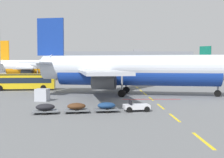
# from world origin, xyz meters

# --- Properties ---
(apron_paint_markings) EXTENTS (8.00, 94.41, 0.01)m
(apron_paint_markings) POSITION_xyz_m (18.00, 37.59, 0.00)
(apron_paint_markings) COLOR yellow
(apron_paint_markings) RESTS_ON ground
(airliner_foreground) EXTENTS (34.71, 34.06, 12.20)m
(airliner_foreground) POSITION_xyz_m (15.92, 27.07, 3.95)
(airliner_foreground) COLOR silver
(airliner_foreground) RESTS_ON ground
(airliner_mid_left) EXTENTS (34.02, 33.77, 11.92)m
(airliner_mid_left) POSITION_xyz_m (-7.13, 68.50, 3.86)
(airliner_mid_left) COLOR white
(airliner_mid_left) RESTS_ON ground
(airliner_far_center) EXTENTS (25.03, 25.17, 10.47)m
(airliner_far_center) POSITION_xyz_m (34.54, 79.74, 3.39)
(airliner_far_center) COLOR white
(airliner_far_center) RESTS_ON ground
(apron_shuttle_bus) EXTENTS (12.22, 3.84, 3.00)m
(apron_shuttle_bus) POSITION_xyz_m (-4.01, 36.00, 1.75)
(apron_shuttle_bus) COLOR yellow
(apron_shuttle_bus) RESTS_ON ground
(baggage_train) EXTENTS (11.69, 3.27, 1.14)m
(baggage_train) POSITION_xyz_m (10.41, 11.77, 0.53)
(baggage_train) COLOR silver
(baggage_train) RESTS_ON ground
(uld_cargo_container) EXTENTS (1.79, 1.76, 1.60)m
(uld_cargo_container) POSITION_xyz_m (3.43, 20.52, 0.80)
(uld_cargo_container) COLOR #B7BCC6
(uld_cargo_container) RESTS_ON ground
(terminal_satellite) EXTENTS (84.88, 22.55, 13.58)m
(terminal_satellite) POSITION_xyz_m (17.45, 150.95, 6.00)
(terminal_satellite) COLOR gray
(terminal_satellite) RESTS_ON ground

